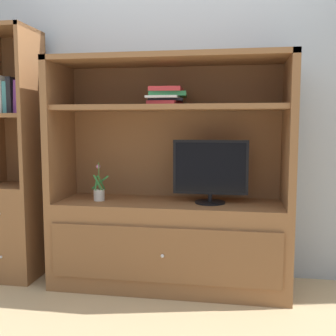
{
  "coord_description": "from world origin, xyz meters",
  "views": [
    {
      "loc": [
        0.47,
        -2.45,
        1.19
      ],
      "look_at": [
        0.0,
        0.35,
        0.87
      ],
      "focal_mm": 43.54,
      "sensor_mm": 36.0,
      "label": 1
    }
  ],
  "objects": [
    {
      "name": "painted_rear_wall",
      "position": [
        0.0,
        0.75,
        1.4
      ],
      "size": [
        6.0,
        0.1,
        2.8
      ],
      "primitive_type": "cube",
      "color": "#9EA8B2",
      "rests_on": "ground_plane"
    },
    {
      "name": "ground_plane",
      "position": [
        0.0,
        0.0,
        0.0
      ],
      "size": [
        8.0,
        8.0,
        0.0
      ],
      "primitive_type": "plane",
      "color": "tan"
    },
    {
      "name": "upright_book_row",
      "position": [
        -1.22,
        0.4,
        1.38
      ],
      "size": [
        0.25,
        0.18,
        0.28
      ],
      "color": "#2D519E",
      "rests_on": "bookshelf_tall"
    },
    {
      "name": "tv_monitor",
      "position": [
        0.29,
        0.4,
        0.86
      ],
      "size": [
        0.53,
        0.21,
        0.45
      ],
      "color": "black",
      "rests_on": "media_console"
    },
    {
      "name": "magazine_stack",
      "position": [
        -0.02,
        0.4,
        1.37
      ],
      "size": [
        0.29,
        0.34,
        0.12
      ],
      "color": "red",
      "rests_on": "media_console"
    },
    {
      "name": "bookshelf_tall",
      "position": [
        -1.21,
        0.41,
        0.64
      ],
      "size": [
        0.39,
        0.43,
        1.88
      ],
      "color": "brown",
      "rests_on": "ground_plane"
    },
    {
      "name": "media_console",
      "position": [
        0.0,
        0.41,
        0.51
      ],
      "size": [
        1.69,
        0.54,
        1.64
      ],
      "color": "brown",
      "rests_on": "ground_plane"
    },
    {
      "name": "potted_plant",
      "position": [
        -0.51,
        0.36,
        0.68
      ],
      "size": [
        0.14,
        0.1,
        0.28
      ],
      "color": "beige",
      "rests_on": "media_console"
    }
  ]
}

